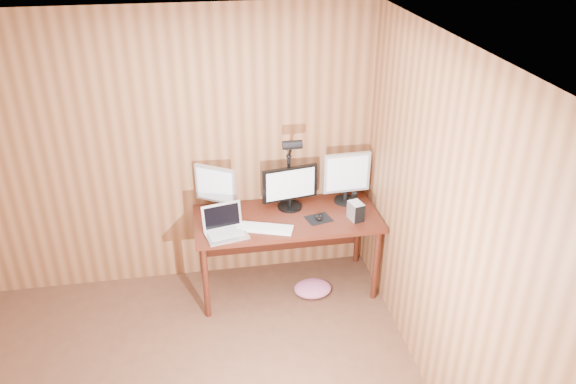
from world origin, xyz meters
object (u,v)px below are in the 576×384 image
object	(u,v)px
keyboard	(264,228)
desk_lamp	(291,162)
mouse	(319,217)
speaker	(354,199)
monitor_right	(346,176)
monitor_left	(216,188)
hard_drive	(356,211)
monitor_center	(290,187)
desk	(286,224)
phone	(268,226)
laptop	(224,227)

from	to	relation	value
keyboard	desk_lamp	world-z (taller)	desk_lamp
mouse	speaker	bearing A→B (deg)	17.19
monitor_right	monitor_left	bearing A→B (deg)	176.26
mouse	hard_drive	world-z (taller)	hard_drive
monitor_center	desk_lamp	distance (m)	0.24
monitor_center	mouse	xyz separation A→B (m)	(0.21, -0.24, -0.18)
desk	speaker	bearing A→B (deg)	3.92
desk	monitor_right	world-z (taller)	monitor_right
speaker	hard_drive	bearing A→B (deg)	-102.88
desk	phone	distance (m)	0.31
hard_drive	monitor_left	bearing A→B (deg)	150.11
phone	speaker	bearing A→B (deg)	29.64
monitor_left	keyboard	xyz separation A→B (m)	(0.37, -0.37, -0.22)
monitor_center	laptop	world-z (taller)	monitor_center
monitor_right	laptop	bearing A→B (deg)	-165.13
desk	hard_drive	world-z (taller)	hard_drive
monitor_left	mouse	xyz separation A→B (m)	(0.85, -0.29, -0.21)
monitor_center	speaker	distance (m)	0.60
monitor_center	hard_drive	distance (m)	0.61
monitor_center	monitor_left	size ratio (longest dim) A/B	1.17
monitor_center	monitor_right	world-z (taller)	monitor_right
speaker	monitor_right	bearing A→B (deg)	134.43
keyboard	desk_lamp	bearing A→B (deg)	68.55
speaker	desk_lamp	size ratio (longest dim) A/B	0.16
monitor_right	mouse	size ratio (longest dim) A/B	4.44
monitor_right	laptop	distance (m)	1.19
mouse	monitor_left	bearing A→B (deg)	150.37
desk	mouse	bearing A→B (deg)	-30.66
mouse	keyboard	bearing A→B (deg)	178.83
monitor_right	mouse	xyz separation A→B (m)	(-0.31, -0.26, -0.24)
hard_drive	phone	bearing A→B (deg)	166.16
laptop	keyboard	xyz separation A→B (m)	(0.33, 0.00, -0.05)
monitor_center	monitor_left	xyz separation A→B (m)	(-0.64, 0.04, 0.03)
keyboard	speaker	bearing A→B (deg)	37.57
mouse	phone	bearing A→B (deg)	175.50
phone	desk_lamp	world-z (taller)	desk_lamp
monitor_center	desk	bearing A→B (deg)	-131.16
phone	speaker	size ratio (longest dim) A/B	0.87
mouse	phone	distance (m)	0.45
desk	speaker	distance (m)	0.66
monitor_left	speaker	distance (m)	1.24
mouse	monitor_right	bearing A→B (deg)	29.80
desk	phone	size ratio (longest dim) A/B	16.02
hard_drive	speaker	distance (m)	0.26
speaker	desk_lamp	distance (m)	0.69
monitor_right	mouse	bearing A→B (deg)	-141.78
keyboard	mouse	xyz separation A→B (m)	(0.48, 0.09, 0.01)
keyboard	monitor_center	bearing A→B (deg)	69.18
monitor_center	hard_drive	xyz separation A→B (m)	(0.52, -0.30, -0.12)
monitor_center	desk_lamp	xyz separation A→B (m)	(0.01, -0.00, 0.24)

